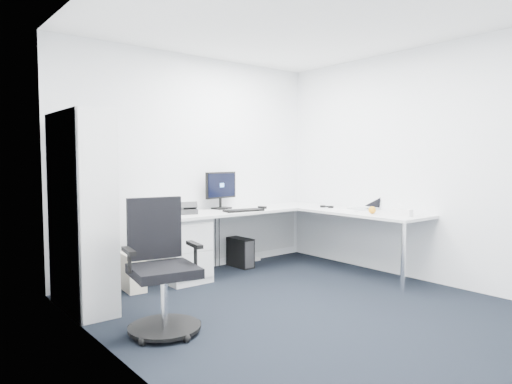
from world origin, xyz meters
TOP-DOWN VIEW (x-y plane):
  - ground at (0.00, 0.00)m, footprint 4.20×4.20m
  - ceiling at (0.00, 0.00)m, footprint 4.20×4.20m
  - wall_back at (0.00, 2.10)m, footprint 3.60×0.02m
  - wall_left at (-1.80, 0.00)m, footprint 0.02×4.20m
  - wall_right at (1.80, 0.00)m, footprint 0.02×4.20m
  - l_desk at (0.55, 1.40)m, footprint 2.66×1.49m
  - drawer_pedestal at (-0.39, 1.75)m, footprint 0.48×0.60m
  - bookshelf at (-1.62, 1.45)m, footprint 0.36×0.92m
  - task_chair at (-1.32, 0.41)m, footprint 0.71×0.71m
  - black_pc_tower at (0.55, 1.87)m, footprint 0.19×0.40m
  - beige_pc_tower at (-1.01, 1.75)m, footprint 0.22×0.43m
  - power_strip at (0.81, 2.05)m, footprint 0.39×0.12m
  - monitor at (0.30, 1.94)m, footprint 0.53×0.25m
  - black_keyboard at (0.35, 1.54)m, footprint 0.51×0.24m
  - mouse at (0.72, 1.63)m, footprint 0.09×0.11m
  - desk_phone at (-0.32, 1.74)m, footprint 0.24×0.24m
  - laptop at (1.63, 0.75)m, footprint 0.35×0.34m
  - white_keyboard at (1.34, 0.82)m, footprint 0.11×0.39m
  - headphones at (1.47, 1.20)m, footprint 0.15×0.20m
  - orange_fruit at (1.37, 0.40)m, footprint 0.09×0.09m
  - tissue_box at (1.45, 0.06)m, footprint 0.15×0.24m

SIDE VIEW (x-z plane):
  - ground at x=0.00m, z-range 0.00..0.00m
  - power_strip at x=0.81m, z-range 0.00..0.04m
  - black_pc_tower at x=0.55m, z-range 0.00..0.38m
  - beige_pc_tower at x=-1.01m, z-range 0.00..0.40m
  - drawer_pedestal at x=-0.39m, z-range 0.00..0.74m
  - l_desk at x=0.55m, z-range 0.00..0.78m
  - task_chair at x=-1.32m, z-range 0.00..1.09m
  - white_keyboard at x=1.34m, z-range 0.78..0.79m
  - black_keyboard at x=0.35m, z-range 0.78..0.80m
  - mouse at x=0.72m, z-range 0.78..0.81m
  - headphones at x=1.47m, z-range 0.78..0.82m
  - tissue_box at x=1.45m, z-range 0.78..0.85m
  - orange_fruit at x=1.37m, z-range 0.78..0.86m
  - desk_phone at x=-0.32m, z-range 0.78..0.91m
  - laptop at x=1.63m, z-range 0.78..1.00m
  - bookshelf at x=-1.62m, z-range 0.00..1.84m
  - monitor at x=0.30m, z-range 0.78..1.27m
  - wall_back at x=0.00m, z-range 0.00..2.70m
  - wall_left at x=-1.80m, z-range 0.00..2.70m
  - wall_right at x=1.80m, z-range 0.00..2.70m
  - ceiling at x=0.00m, z-range 2.70..2.70m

